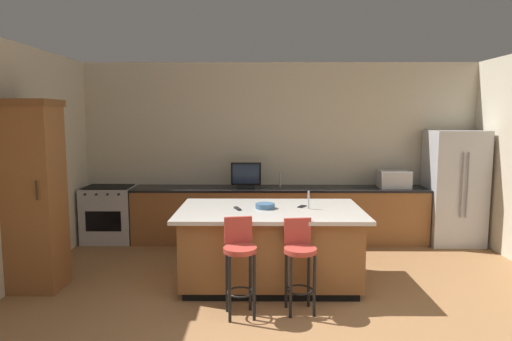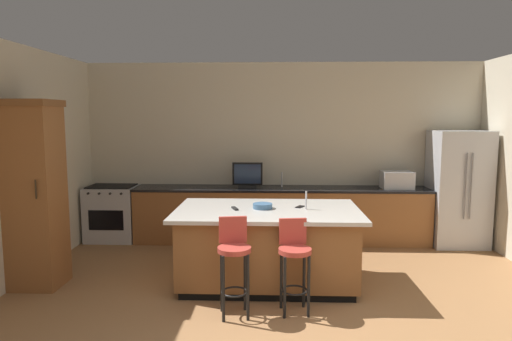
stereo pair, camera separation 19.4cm
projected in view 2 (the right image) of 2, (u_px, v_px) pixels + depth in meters
wall_back at (282, 151)px, 7.52m from camera, size 6.99×0.12×2.92m
wall_left at (18, 163)px, 5.52m from camera, size 0.12×4.68×2.92m
counter_back at (281, 215)px, 7.27m from camera, size 4.73×0.62×0.89m
kitchen_island at (267, 246)px, 5.43m from camera, size 2.21×1.34×0.93m
refrigerator at (458, 188)px, 7.05m from camera, size 0.83×0.75×1.82m
range_oven at (113, 213)px, 7.37m from camera, size 0.80×0.63×0.91m
cabinet_tower at (34, 191)px, 5.28m from camera, size 0.62×0.56×2.23m
microwave at (397, 180)px, 7.13m from camera, size 0.48×0.36×0.28m
tv_monitor at (248, 176)px, 7.16m from camera, size 0.48×0.16×0.41m
sink_faucet_back at (282, 180)px, 7.30m from camera, size 0.02×0.02×0.24m
sink_faucet_island at (306, 200)px, 5.35m from camera, size 0.02×0.02×0.22m
bar_stool_left at (234, 257)px, 4.56m from camera, size 0.34×0.36×1.01m
bar_stool_right at (294, 258)px, 4.63m from camera, size 0.34×0.35×0.97m
fruit_bowl at (263, 206)px, 5.40m from camera, size 0.23×0.23×0.06m
cell_phone at (300, 207)px, 5.49m from camera, size 0.13×0.17×0.01m
tv_remote at (235, 208)px, 5.36m from camera, size 0.10×0.17×0.02m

